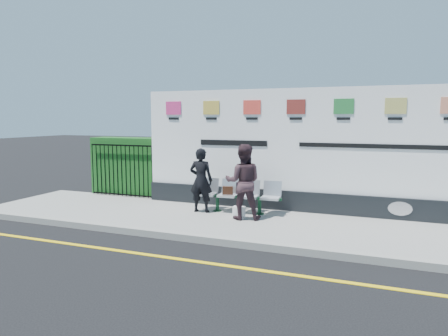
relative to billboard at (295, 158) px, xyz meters
name	(u,v)px	position (x,y,z in m)	size (l,w,h in m)	color
ground	(219,265)	(-0.50, -3.85, -1.42)	(80.00, 80.00, 0.00)	black
pavement	(260,224)	(-0.50, -1.35, -1.36)	(14.00, 3.00, 0.12)	gray
kerb	(239,243)	(-0.50, -2.85, -1.35)	(14.00, 0.18, 0.14)	gray
yellow_line	(219,265)	(-0.50, -3.85, -1.42)	(14.00, 0.10, 0.01)	yellow
billboard	(295,158)	(0.00, 0.00, 0.00)	(8.00, 0.30, 3.00)	black
hedge	(130,166)	(-5.08, 0.45, -0.45)	(2.35, 0.70, 1.70)	#19541B
railing	(122,170)	(-5.08, 0.00, -0.53)	(2.05, 0.06, 1.54)	black
bench	(238,204)	(-1.23, -0.73, -1.08)	(2.02, 0.53, 0.43)	silver
woman_left	(201,180)	(-2.10, -0.98, -0.52)	(0.57, 0.37, 1.57)	black
woman_right	(243,182)	(-0.94, -1.26, -0.45)	(0.83, 0.65, 1.70)	#3A262C
handbag_brown	(228,190)	(-1.50, -0.74, -0.77)	(0.25, 0.11, 0.20)	black
carrier_bag_white	(239,212)	(-1.05, -1.20, -1.17)	(0.26, 0.16, 0.26)	white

